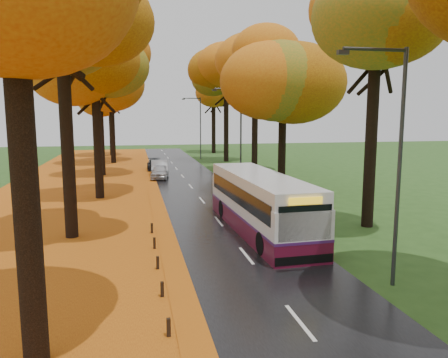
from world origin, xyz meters
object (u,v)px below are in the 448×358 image
object	(u,v)px
streetlamp_far	(199,123)
car_dark	(155,164)
streetlamp_near	(394,150)
car_silver	(159,168)
bus	(260,202)
car_white	(160,172)
streetlamp_mid	(238,128)

from	to	relation	value
streetlamp_far	car_dark	xyz separation A→B (m)	(-6.30, -10.50, -4.12)
streetlamp_near	car_silver	world-z (taller)	streetlamp_near
bus	car_white	distance (m)	19.70
streetlamp_far	car_white	world-z (taller)	streetlamp_far
car_silver	car_dark	xyz separation A→B (m)	(-0.24, 4.68, -0.17)
car_silver	car_dark	bearing A→B (deg)	95.52
bus	streetlamp_near	bearing A→B (deg)	-75.35
streetlamp_far	car_silver	size ratio (longest dim) A/B	1.83
streetlamp_far	car_white	xyz separation A→B (m)	(-6.14, -17.06, -4.05)
streetlamp_far	car_silver	xyz separation A→B (m)	(-6.05, -15.18, -3.95)
car_silver	car_dark	size ratio (longest dim) A/B	1.14
car_silver	streetlamp_near	bearing A→B (deg)	-75.58
car_dark	streetlamp_near	bearing A→B (deg)	-78.63
streetlamp_mid	streetlamp_far	distance (m)	22.00
streetlamp_near	bus	size ratio (longest dim) A/B	0.73
streetlamp_mid	bus	xyz separation A→B (m)	(-2.30, -14.36, -3.17)
streetlamp_far	bus	xyz separation A→B (m)	(-2.30, -36.36, -3.17)
car_white	car_silver	size ratio (longest dim) A/B	0.83
streetlamp_mid	streetlamp_far	xyz separation A→B (m)	(0.00, 22.00, 0.00)
streetlamp_mid	car_dark	xyz separation A→B (m)	(-6.30, 11.50, -4.12)
streetlamp_near	car_dark	xyz separation A→B (m)	(-6.30, 33.50, -4.12)
streetlamp_far	car_white	size ratio (longest dim) A/B	2.20
streetlamp_near	car_dark	world-z (taller)	streetlamp_near
car_white	car_dark	bearing A→B (deg)	100.15
car_dark	car_silver	bearing A→B (deg)	-86.30
streetlamp_far	car_silver	distance (m)	16.82
streetlamp_mid	car_dark	distance (m)	13.74
streetlamp_mid	bus	size ratio (longest dim) A/B	0.73
car_white	car_dark	xyz separation A→B (m)	(-0.16, 6.56, -0.06)
streetlamp_near	bus	bearing A→B (deg)	106.76
car_white	car_dark	distance (m)	6.56
bus	streetlamp_mid	bearing A→B (deg)	78.80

